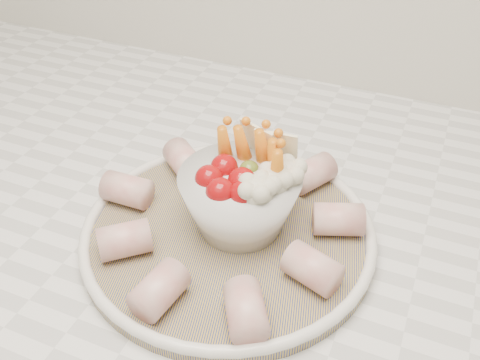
% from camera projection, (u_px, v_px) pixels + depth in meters
% --- Properties ---
extents(serving_platter, '(0.37, 0.37, 0.02)m').
position_uv_depth(serving_platter, '(228.00, 232.00, 0.57)').
color(serving_platter, navy).
rests_on(serving_platter, kitchen_counter).
extents(veggie_bowl, '(0.13, 0.13, 0.11)m').
position_uv_depth(veggie_bowl, '(243.00, 194.00, 0.55)').
color(veggie_bowl, silver).
rests_on(veggie_bowl, serving_platter).
extents(cured_meat_rolls, '(0.29, 0.28, 0.03)m').
position_uv_depth(cured_meat_rolls, '(228.00, 217.00, 0.56)').
color(cured_meat_rolls, '#BD5A56').
rests_on(cured_meat_rolls, serving_platter).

